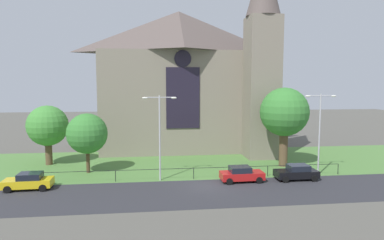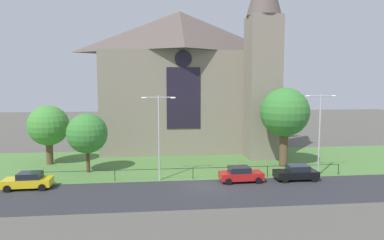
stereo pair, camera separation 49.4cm
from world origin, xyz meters
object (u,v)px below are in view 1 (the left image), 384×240
(tree_left_near, at_px, (87,134))
(streetlamp_near, at_px, (160,127))
(tree_right_near, at_px, (284,113))
(parked_car_black, at_px, (297,172))
(church_building, at_px, (185,79))
(parked_car_red, at_px, (241,174))
(streetlamp_far, at_px, (320,124))
(parked_car_yellow, at_px, (29,181))
(tree_left_far, at_px, (48,126))

(tree_left_near, relative_size, streetlamp_near, 0.76)
(tree_right_near, relative_size, parked_car_black, 2.17)
(church_building, relative_size, parked_car_red, 6.13)
(tree_left_near, height_order, parked_car_red, tree_left_near)
(parked_car_black, bearing_deg, streetlamp_near, -6.48)
(tree_left_near, relative_size, streetlamp_far, 0.75)
(parked_car_yellow, bearing_deg, streetlamp_far, -178.74)
(streetlamp_near, xyz_separation_m, streetlamp_far, (16.55, 0.00, 0.06))
(parked_car_yellow, height_order, parked_car_red, same)
(tree_left_near, bearing_deg, streetlamp_far, -9.25)
(church_building, height_order, tree_right_near, church_building)
(tree_right_near, bearing_deg, parked_car_black, -98.60)
(streetlamp_near, distance_m, streetlamp_far, 16.55)
(streetlamp_near, xyz_separation_m, parked_car_yellow, (-11.95, -1.50, -4.61))
(streetlamp_near, relative_size, parked_car_red, 1.99)
(parked_car_red, bearing_deg, tree_left_near, 159.59)
(tree_left_far, height_order, streetlamp_near, streetlamp_near)
(church_building, height_order, streetlamp_far, church_building)
(church_building, xyz_separation_m, tree_left_near, (-11.78, -12.86, -6.02))
(parked_car_red, relative_size, parked_car_black, 1.01)
(church_building, height_order, streetlamp_near, church_building)
(parked_car_yellow, distance_m, parked_car_black, 25.51)
(streetlamp_far, bearing_deg, tree_left_far, 164.25)
(tree_right_near, xyz_separation_m, streetlamp_far, (2.12, -4.31, -0.83))
(parked_car_red, bearing_deg, streetlamp_far, 7.81)
(parked_car_yellow, height_order, parked_car_black, same)
(tree_left_far, xyz_separation_m, streetlamp_far, (29.46, -8.31, 0.80))
(streetlamp_near, height_order, parked_car_yellow, streetlamp_near)
(tree_right_near, xyz_separation_m, parked_car_black, (-0.87, -5.73, -5.50))
(tree_left_near, height_order, streetlamp_near, streetlamp_near)
(streetlamp_near, bearing_deg, parked_car_red, -10.09)
(streetlamp_near, bearing_deg, parked_car_black, -5.98)
(parked_car_yellow, bearing_deg, tree_left_far, -86.16)
(streetlamp_far, bearing_deg, parked_car_yellow, -176.98)
(tree_right_near, distance_m, parked_car_yellow, 27.57)
(parked_car_red, height_order, parked_car_black, same)
(church_building, relative_size, tree_right_near, 2.84)
(tree_left_near, distance_m, streetlamp_near, 8.66)
(streetlamp_far, xyz_separation_m, parked_car_yellow, (-28.50, -1.50, -4.66))
(streetlamp_near, bearing_deg, parked_car_yellow, -172.84)
(tree_left_far, xyz_separation_m, parked_car_yellow, (0.96, -9.81, -3.87))
(tree_left_near, xyz_separation_m, parked_car_yellow, (-4.32, -5.44, -3.51))
(tree_left_near, bearing_deg, streetlamp_near, -27.28)
(tree_left_near, xyz_separation_m, streetlamp_far, (24.18, -3.94, 1.15))
(tree_right_near, xyz_separation_m, tree_left_near, (-22.06, -0.37, -1.99))
(tree_left_far, relative_size, tree_left_near, 1.10)
(tree_left_far, distance_m, parked_car_red, 23.29)
(streetlamp_far, bearing_deg, parked_car_black, -154.53)
(parked_car_yellow, bearing_deg, church_building, -133.08)
(streetlamp_far, relative_size, parked_car_red, 2.01)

